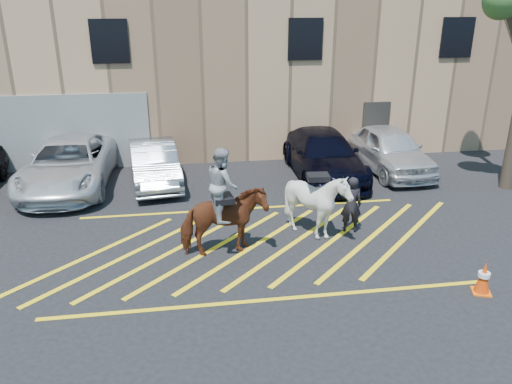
{
  "coord_description": "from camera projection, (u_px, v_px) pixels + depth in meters",
  "views": [
    {
      "loc": [
        -1.68,
        -11.67,
        5.9
      ],
      "look_at": [
        0.13,
        0.2,
        1.3
      ],
      "focal_mm": 35.0,
      "sensor_mm": 36.0,
      "label": 1
    }
  ],
  "objects": [
    {
      "name": "traffic_cone",
      "position": [
        484.0,
        278.0,
        10.68
      ],
      "size": [
        0.49,
        0.49,
        0.73
      ],
      "color": "#FF600A",
      "rests_on": "ground"
    },
    {
      "name": "hatching_zone",
      "position": [
        254.0,
        246.0,
        12.84
      ],
      "size": [
        12.6,
        5.12,
        0.01
      ],
      "color": "yellow",
      "rests_on": "ground"
    },
    {
      "name": "car_silver_sedan",
      "position": [
        154.0,
        163.0,
        17.09
      ],
      "size": [
        2.04,
        4.48,
        1.42
      ],
      "primitive_type": "imported",
      "rotation": [
        0.0,
        0.0,
        0.13
      ],
      "color": "gray",
      "rests_on": "ground"
    },
    {
      "name": "ground",
      "position": [
        252.0,
        241.0,
        13.12
      ],
      "size": [
        90.0,
        90.0,
        0.0
      ],
      "primitive_type": "plane",
      "color": "black",
      "rests_on": "ground"
    },
    {
      "name": "car_white_suv",
      "position": [
        390.0,
        149.0,
        18.33
      ],
      "size": [
        2.08,
        4.82,
        1.62
      ],
      "primitive_type": "imported",
      "rotation": [
        0.0,
        0.0,
        0.04
      ],
      "color": "silver",
      "rests_on": "ground"
    },
    {
      "name": "handler",
      "position": [
        351.0,
        205.0,
        13.41
      ],
      "size": [
        0.64,
        0.48,
        1.57
      ],
      "primitive_type": "imported",
      "rotation": [
        0.0,
        0.0,
        2.94
      ],
      "color": "black",
      "rests_on": "ground"
    },
    {
      "name": "car_white_pickup",
      "position": [
        69.0,
        164.0,
        16.71
      ],
      "size": [
        2.8,
        5.84,
        1.61
      ],
      "primitive_type": "imported",
      "rotation": [
        0.0,
        0.0,
        -0.02
      ],
      "color": "silver",
      "rests_on": "ground"
    },
    {
      "name": "car_blue_suv",
      "position": [
        323.0,
        155.0,
        17.77
      ],
      "size": [
        2.26,
        5.45,
        1.57
      ],
      "primitive_type": "imported",
      "rotation": [
        0.0,
        0.0,
        -0.01
      ],
      "color": "black",
      "rests_on": "ground"
    },
    {
      "name": "warehouse",
      "position": [
        214.0,
        54.0,
        22.89
      ],
      "size": [
        32.42,
        10.2,
        7.3
      ],
      "color": "tan",
      "rests_on": "ground"
    },
    {
      "name": "mounted_bay",
      "position": [
        223.0,
        213.0,
        12.07
      ],
      "size": [
        2.18,
        1.21,
        2.74
      ],
      "color": "brown",
      "rests_on": "ground"
    },
    {
      "name": "saddled_white",
      "position": [
        317.0,
        203.0,
        13.08
      ],
      "size": [
        1.66,
        1.83,
        1.88
      ],
      "color": "silver",
      "rests_on": "ground"
    }
  ]
}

